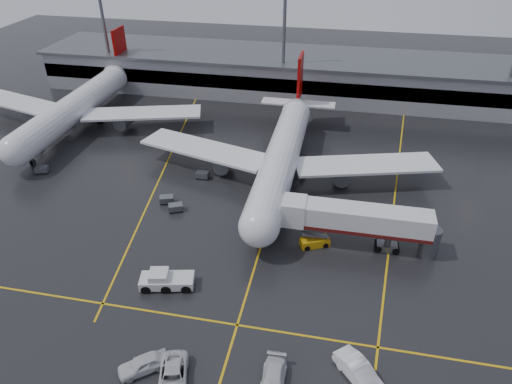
# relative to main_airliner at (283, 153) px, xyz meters

# --- Properties ---
(ground) EXTENTS (220.00, 220.00, 0.00)m
(ground) POSITION_rel_main_airliner_xyz_m (0.00, -9.70, -4.21)
(ground) COLOR black
(ground) RESTS_ON ground
(apron_line_centre) EXTENTS (0.25, 90.00, 0.02)m
(apron_line_centre) POSITION_rel_main_airliner_xyz_m (0.00, -9.70, -4.20)
(apron_line_centre) COLOR gold
(apron_line_centre) RESTS_ON ground
(apron_line_stop) EXTENTS (60.00, 0.25, 0.02)m
(apron_line_stop) POSITION_rel_main_airliner_xyz_m (0.00, -31.70, -4.20)
(apron_line_stop) COLOR gold
(apron_line_stop) RESTS_ON ground
(apron_line_left) EXTENTS (9.99, 69.35, 0.02)m
(apron_line_left) POSITION_rel_main_airliner_xyz_m (-20.00, 0.30, -4.20)
(apron_line_left) COLOR gold
(apron_line_left) RESTS_ON ground
(apron_line_right) EXTENTS (7.57, 69.64, 0.02)m
(apron_line_right) POSITION_rel_main_airliner_xyz_m (18.00, 0.30, -4.20)
(apron_line_right) COLOR gold
(apron_line_right) RESTS_ON ground
(terminal) EXTENTS (122.00, 19.00, 8.60)m
(terminal) POSITION_rel_main_airliner_xyz_m (0.00, 38.23, 0.11)
(terminal) COLOR gray
(terminal) RESTS_ON ground
(light_mast_left) EXTENTS (3.00, 1.20, 25.45)m
(light_mast_left) POSITION_rel_main_airliner_xyz_m (-45.00, 32.30, 10.27)
(light_mast_left) COLOR #595B60
(light_mast_left) RESTS_ON ground
(light_mast_mid) EXTENTS (3.00, 1.20, 25.45)m
(light_mast_mid) POSITION_rel_main_airliner_xyz_m (-5.00, 32.30, 10.27)
(light_mast_mid) COLOR #595B60
(light_mast_mid) RESTS_ON ground
(main_airliner) EXTENTS (48.80, 45.60, 14.10)m
(main_airliner) POSITION_rel_main_airliner_xyz_m (0.00, 0.00, 0.00)
(main_airliner) COLOR silver
(main_airliner) RESTS_ON ground
(second_airliner) EXTENTS (48.80, 45.60, 14.10)m
(second_airliner) POSITION_rel_main_airliner_xyz_m (-42.00, 12.00, 0.00)
(second_airliner) COLOR silver
(second_airliner) RESTS_ON ground
(jet_bridge) EXTENTS (19.90, 3.40, 6.05)m
(jet_bridge) POSITION_rel_main_airliner_xyz_m (11.87, -15.70, -0.28)
(jet_bridge) COLOR silver
(jet_bridge) RESTS_ON ground
(pushback_tractor) EXTENTS (6.58, 3.82, 2.21)m
(pushback_tractor) POSITION_rel_main_airliner_xyz_m (-9.52, -27.62, -3.33)
(pushback_tractor) COLOR silver
(pushback_tractor) RESTS_ON ground
(belt_loader) EXTENTS (4.07, 3.01, 2.38)m
(belt_loader) POSITION_rel_main_airliner_xyz_m (6.80, -16.73, -3.62)
(belt_loader) COLOR #C98D0C
(belt_loader) RESTS_ON ground
(service_van_a) EXTENTS (4.21, 6.39, 1.63)m
(service_van_a) POSITION_rel_main_airliner_xyz_m (-4.25, -39.65, -3.39)
(service_van_a) COLOR silver
(service_van_a) RESTS_ON ground
(service_van_b) EXTENTS (2.39, 5.54, 1.59)m
(service_van_b) POSITION_rel_main_airliner_xyz_m (4.94, -38.15, -3.41)
(service_van_b) COLOR silver
(service_van_b) RESTS_ON ground
(service_van_c) EXTENTS (5.33, 5.68, 1.91)m
(service_van_c) POSITION_rel_main_airliner_xyz_m (12.76, -35.77, -3.26)
(service_van_c) COLOR white
(service_van_c) RESTS_ON ground
(service_van_d) EXTENTS (5.02, 4.48, 1.65)m
(service_van_d) POSITION_rel_main_airliner_xyz_m (-7.55, -38.80, -3.39)
(service_van_d) COLOR silver
(service_van_d) RESTS_ON ground
(baggage_cart_a) EXTENTS (2.36, 2.01, 1.12)m
(baggage_cart_a) POSITION_rel_main_airliner_xyz_m (-13.60, -12.83, -3.58)
(baggage_cart_a) COLOR #595B60
(baggage_cart_a) RESTS_ON ground
(baggage_cart_b) EXTENTS (2.31, 1.88, 1.12)m
(baggage_cart_b) POSITION_rel_main_airliner_xyz_m (-15.63, -11.10, -3.58)
(baggage_cart_b) COLOR #595B60
(baggage_cart_b) RESTS_ON ground
(baggage_cart_c) EXTENTS (2.00, 1.31, 1.12)m
(baggage_cart_c) POSITION_rel_main_airliner_xyz_m (-12.53, -3.22, -3.58)
(baggage_cart_c) COLOR #595B60
(baggage_cart_c) RESTS_ON ground
(baggage_cart_d) EXTENTS (2.22, 1.68, 1.12)m
(baggage_cart_d) POSITION_rel_main_airliner_xyz_m (-44.57, -0.22, -3.58)
(baggage_cart_d) COLOR #595B60
(baggage_cart_d) RESTS_ON ground
(baggage_cart_e) EXTENTS (2.27, 1.78, 1.12)m
(baggage_cart_e) POSITION_rel_main_airliner_xyz_m (-38.90, -6.77, -3.58)
(baggage_cart_e) COLOR #595B60
(baggage_cart_e) RESTS_ON ground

